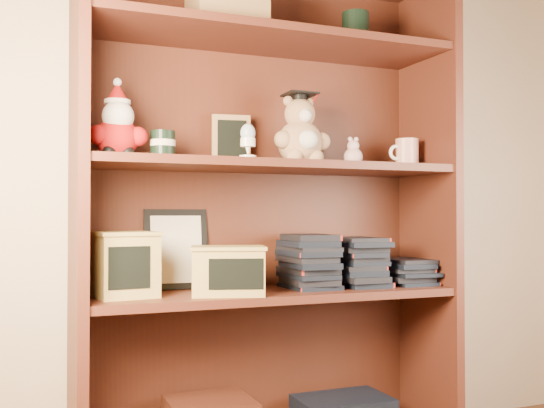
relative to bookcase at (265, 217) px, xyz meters
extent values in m
cube|color=#C7B190|center=(0.01, 0.14, 0.47)|extent=(3.00, 0.04, 2.50)
cube|color=#4F2216|center=(-0.58, -0.05, 0.02)|extent=(0.03, 0.35, 1.60)
cube|color=#4F2216|center=(0.59, -0.05, 0.02)|extent=(0.03, 0.35, 1.60)
cube|color=#491F13|center=(0.00, 0.11, 0.02)|extent=(1.20, 0.02, 1.60)
cube|color=#4F2216|center=(0.00, -0.05, 0.56)|extent=(1.14, 0.33, 0.02)
cube|color=#9E7547|center=(-0.15, -0.05, 0.63)|extent=(0.22, 0.18, 0.12)
cylinder|color=black|center=(0.30, -0.05, 0.63)|extent=(0.09, 0.09, 0.11)
cube|color=#4F2216|center=(0.00, -0.05, -0.24)|extent=(1.14, 0.33, 0.02)
cube|color=#4F2216|center=(0.00, -0.05, 0.16)|extent=(1.14, 0.33, 0.02)
sphere|color=#A50F0F|center=(-0.48, -0.05, 0.23)|extent=(0.12, 0.12, 0.12)
sphere|color=#A50F0F|center=(-0.53, -0.07, 0.23)|extent=(0.06, 0.06, 0.06)
sphere|color=#A50F0F|center=(-0.42, -0.07, 0.23)|extent=(0.06, 0.06, 0.06)
sphere|color=black|center=(-0.50, -0.08, 0.18)|extent=(0.04, 0.04, 0.04)
sphere|color=black|center=(-0.45, -0.08, 0.18)|extent=(0.04, 0.04, 0.04)
sphere|color=white|center=(-0.48, -0.07, 0.29)|extent=(0.09, 0.09, 0.09)
sphere|color=#D8B293|center=(-0.48, -0.05, 0.31)|extent=(0.06, 0.06, 0.06)
cone|color=#A50F0F|center=(-0.48, -0.05, 0.36)|extent=(0.07, 0.07, 0.06)
sphere|color=white|center=(-0.48, -0.05, 0.39)|extent=(0.02, 0.02, 0.02)
cylinder|color=white|center=(-0.48, -0.05, 0.33)|extent=(0.07, 0.07, 0.01)
cylinder|color=black|center=(-0.34, -0.05, 0.21)|extent=(0.07, 0.07, 0.08)
cylinder|color=beige|center=(-0.34, -0.05, 0.22)|extent=(0.07, 0.07, 0.02)
cube|color=#9E7547|center=(-0.10, 0.06, 0.25)|extent=(0.13, 0.03, 0.16)
cube|color=black|center=(-0.10, 0.05, 0.25)|extent=(0.09, 0.02, 0.13)
cube|color=#9E7547|center=(-0.10, 0.09, 0.18)|extent=(0.06, 0.06, 0.01)
cylinder|color=white|center=(-0.10, -0.13, 0.18)|extent=(0.05, 0.05, 0.01)
cone|color=white|center=(-0.10, -0.13, 0.20)|extent=(0.02, 0.02, 0.04)
cylinder|color=white|center=(-0.10, -0.13, 0.22)|extent=(0.04, 0.04, 0.03)
ellipsoid|color=#AABBCE|center=(-0.10, -0.13, 0.25)|extent=(0.04, 0.04, 0.06)
sphere|color=tan|center=(0.10, -0.05, 0.24)|extent=(0.14, 0.14, 0.14)
sphere|color=white|center=(0.10, -0.11, 0.24)|extent=(0.06, 0.06, 0.06)
sphere|color=tan|center=(0.03, -0.07, 0.24)|extent=(0.06, 0.06, 0.06)
sphere|color=tan|center=(0.17, -0.07, 0.24)|extent=(0.06, 0.06, 0.06)
sphere|color=tan|center=(0.06, -0.09, 0.19)|extent=(0.05, 0.05, 0.05)
sphere|color=tan|center=(0.13, -0.09, 0.19)|extent=(0.05, 0.05, 0.05)
sphere|color=tan|center=(0.10, -0.05, 0.33)|extent=(0.10, 0.10, 0.10)
sphere|color=white|center=(0.10, -0.09, 0.32)|extent=(0.04, 0.04, 0.04)
sphere|color=tan|center=(0.06, -0.04, 0.37)|extent=(0.03, 0.03, 0.03)
sphere|color=tan|center=(0.13, -0.04, 0.37)|extent=(0.03, 0.03, 0.03)
cylinder|color=black|center=(0.10, -0.05, 0.38)|extent=(0.05, 0.05, 0.02)
cube|color=black|center=(0.10, -0.05, 0.39)|extent=(0.10, 0.10, 0.01)
cylinder|color=#A50F0F|center=(0.14, -0.07, 0.38)|extent=(0.00, 0.05, 0.03)
sphere|color=#CA9D9C|center=(0.29, -0.05, 0.20)|extent=(0.06, 0.06, 0.06)
sphere|color=#CA9D9C|center=(0.29, -0.05, 0.24)|extent=(0.04, 0.04, 0.04)
sphere|color=#CA9D9C|center=(0.28, -0.05, 0.26)|extent=(0.02, 0.02, 0.02)
sphere|color=#CA9D9C|center=(0.30, -0.05, 0.26)|extent=(0.02, 0.02, 0.02)
cylinder|color=silver|center=(0.50, -0.05, 0.22)|extent=(0.08, 0.08, 0.10)
torus|color=white|center=(0.46, -0.05, 0.22)|extent=(0.05, 0.01, 0.05)
cube|color=black|center=(-0.27, 0.09, -0.10)|extent=(0.20, 0.05, 0.25)
cube|color=beige|center=(-0.27, 0.08, -0.10)|extent=(0.16, 0.03, 0.21)
cube|color=tan|center=(-0.45, -0.05, -0.14)|extent=(0.18, 0.18, 0.18)
cube|color=black|center=(-0.45, -0.13, -0.14)|extent=(0.12, 0.02, 0.12)
cube|color=tan|center=(-0.45, -0.05, -0.05)|extent=(0.19, 0.19, 0.01)
cube|color=tan|center=(-0.16, -0.12, -0.16)|extent=(0.24, 0.20, 0.14)
cube|color=black|center=(-0.16, -0.19, -0.16)|extent=(0.15, 0.05, 0.09)
cube|color=tan|center=(-0.16, -0.12, -0.09)|extent=(0.25, 0.21, 0.01)
cube|color=black|center=(0.13, -0.05, -0.22)|extent=(0.14, 0.20, 0.02)
cube|color=black|center=(0.13, -0.05, -0.20)|extent=(0.14, 0.20, 0.02)
cube|color=black|center=(0.13, -0.05, -0.19)|extent=(0.14, 0.20, 0.02)
cube|color=black|center=(0.13, -0.05, -0.17)|extent=(0.14, 0.20, 0.02)
cube|color=black|center=(0.13, -0.05, -0.16)|extent=(0.14, 0.20, 0.02)
cube|color=black|center=(0.13, -0.05, -0.14)|extent=(0.14, 0.20, 0.02)
cube|color=black|center=(0.13, -0.05, -0.12)|extent=(0.14, 0.20, 0.02)
cube|color=black|center=(0.13, -0.05, -0.11)|extent=(0.14, 0.20, 0.02)
cube|color=black|center=(0.13, -0.05, -0.09)|extent=(0.14, 0.20, 0.02)
cube|color=black|center=(0.13, -0.05, -0.08)|extent=(0.14, 0.20, 0.02)
cube|color=black|center=(0.31, -0.05, -0.22)|extent=(0.14, 0.20, 0.02)
cube|color=black|center=(0.31, -0.05, -0.20)|extent=(0.14, 0.20, 0.02)
cube|color=black|center=(0.31, -0.05, -0.19)|extent=(0.14, 0.20, 0.02)
cube|color=black|center=(0.31, -0.05, -0.17)|extent=(0.14, 0.20, 0.02)
cube|color=black|center=(0.31, -0.05, -0.16)|extent=(0.14, 0.20, 0.02)
cube|color=black|center=(0.31, -0.05, -0.14)|extent=(0.14, 0.20, 0.02)
cube|color=black|center=(0.31, -0.05, -0.12)|extent=(0.14, 0.20, 0.02)
cube|color=black|center=(0.31, -0.05, -0.11)|extent=(0.14, 0.20, 0.02)
cube|color=black|center=(0.31, -0.05, -0.09)|extent=(0.14, 0.20, 0.02)
cube|color=black|center=(0.31, -0.05, -0.08)|extent=(0.14, 0.20, 0.02)
cube|color=black|center=(0.49, -0.05, -0.22)|extent=(0.14, 0.20, 0.02)
cube|color=black|center=(0.49, -0.05, -0.20)|extent=(0.14, 0.20, 0.02)
cube|color=black|center=(0.49, -0.05, -0.19)|extent=(0.14, 0.20, 0.02)
cube|color=black|center=(0.49, -0.05, -0.17)|extent=(0.14, 0.20, 0.02)
cube|color=black|center=(0.49, -0.05, -0.16)|extent=(0.14, 0.20, 0.02)
cube|color=black|center=(0.49, -0.05, -0.14)|extent=(0.14, 0.20, 0.02)
camera|label=1|loc=(-0.74, -1.90, 0.00)|focal=42.00mm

